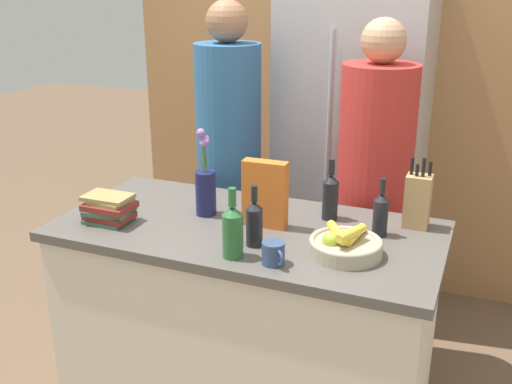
{
  "coord_description": "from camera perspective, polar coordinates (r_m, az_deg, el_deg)",
  "views": [
    {
      "loc": [
        0.9,
        -2.11,
        1.92
      ],
      "look_at": [
        0.0,
        0.1,
        1.06
      ],
      "focal_mm": 42.0,
      "sensor_mm": 36.0,
      "label": 1
    }
  ],
  "objects": [
    {
      "name": "back_wall_wood",
      "position": [
        3.83,
        8.47,
        10.41
      ],
      "size": [
        2.8,
        0.12,
        2.6
      ],
      "color": "#AD7A4C",
      "rests_on": "ground_plane"
    },
    {
      "name": "kitchen_island",
      "position": [
        2.71,
        -0.8,
        -12.4
      ],
      "size": [
        1.6,
        0.78,
        0.94
      ],
      "color": "silver",
      "rests_on": "ground_plane"
    },
    {
      "name": "knife_block",
      "position": [
        2.54,
        15.13,
        -0.79
      ],
      "size": [
        0.1,
        0.09,
        0.3
      ],
      "color": "tan",
      "rests_on": "kitchen_island"
    },
    {
      "name": "bottle_wine",
      "position": [
        2.19,
        -2.24,
        -3.65
      ],
      "size": [
        0.08,
        0.08,
        0.27
      ],
      "color": "#286633",
      "rests_on": "kitchen_island"
    },
    {
      "name": "coffee_mug",
      "position": [
        2.16,
        1.69,
        -5.85
      ],
      "size": [
        0.1,
        0.1,
        0.08
      ],
      "color": "#334770",
      "rests_on": "kitchen_island"
    },
    {
      "name": "fruit_bowl",
      "position": [
        2.26,
        8.49,
        -4.99
      ],
      "size": [
        0.27,
        0.27,
        0.12
      ],
      "color": "tan",
      "rests_on": "kitchen_island"
    },
    {
      "name": "person_at_sink",
      "position": [
        3.18,
        -2.6,
        3.63
      ],
      "size": [
        0.34,
        0.34,
        1.81
      ],
      "rotation": [
        0.0,
        0.0,
        -0.39
      ],
      "color": "#383842",
      "rests_on": "ground_plane"
    },
    {
      "name": "bottle_vinegar",
      "position": [
        2.55,
        7.1,
        -0.34
      ],
      "size": [
        0.07,
        0.07,
        0.27
      ],
      "color": "black",
      "rests_on": "kitchen_island"
    },
    {
      "name": "person_in_blue",
      "position": [
        2.93,
        11.14,
        0.92
      ],
      "size": [
        0.36,
        0.36,
        1.75
      ],
      "rotation": [
        0.0,
        0.0,
        0.4
      ],
      "color": "#383842",
      "rests_on": "ground_plane"
    },
    {
      "name": "flower_vase",
      "position": [
        2.59,
        -4.83,
        0.42
      ],
      "size": [
        0.09,
        0.09,
        0.38
      ],
      "color": "#191E4C",
      "rests_on": "kitchen_island"
    },
    {
      "name": "bottle_water",
      "position": [
        2.29,
        -0.16,
        -2.89
      ],
      "size": [
        0.07,
        0.07,
        0.24
      ],
      "color": "black",
      "rests_on": "kitchen_island"
    },
    {
      "name": "bottle_oil",
      "position": [
        2.43,
        11.78,
        -1.99
      ],
      "size": [
        0.06,
        0.06,
        0.24
      ],
      "color": "black",
      "rests_on": "kitchen_island"
    },
    {
      "name": "cereal_box",
      "position": [
        2.45,
        0.86,
        -0.19
      ],
      "size": [
        0.19,
        0.06,
        0.28
      ],
      "color": "orange",
      "rests_on": "kitchen_island"
    },
    {
      "name": "refrigerator",
      "position": [
        3.51,
        9.15,
        4.71
      ],
      "size": [
        0.79,
        0.63,
        2.02
      ],
      "color": "#B7B7BC",
      "rests_on": "ground_plane"
    },
    {
      "name": "book_stack",
      "position": [
        2.59,
        -13.81,
        -1.57
      ],
      "size": [
        0.21,
        0.17,
        0.12
      ],
      "color": "#3D6047",
      "rests_on": "kitchen_island"
    }
  ]
}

